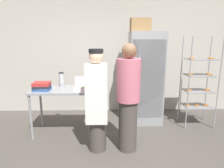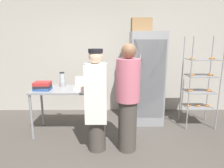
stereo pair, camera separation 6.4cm
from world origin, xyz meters
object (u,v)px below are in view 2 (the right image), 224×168
at_px(donut_box, 82,87).
at_px(binder_stack, 42,86).
at_px(refrigerator, 146,78).
at_px(blender_pitcher, 62,80).
at_px(cardboard_storage_box, 141,25).
at_px(person_baker, 96,100).
at_px(person_customer, 128,98).
at_px(baking_rack, 200,83).

height_order(donut_box, binder_stack, donut_box).
relative_size(refrigerator, blender_pitcher, 6.88).
distance_m(cardboard_storage_box, person_baker, 1.91).
relative_size(binder_stack, person_baker, 0.18).
bearing_deg(blender_pitcher, person_customer, -34.63).
bearing_deg(baking_rack, donut_box, -170.63).
distance_m(baking_rack, donut_box, 2.35).
bearing_deg(baking_rack, cardboard_storage_box, 166.71).
relative_size(person_baker, person_customer, 0.95).
xyz_separation_m(baking_rack, cardboard_storage_box, (-1.18, 0.28, 1.15)).
distance_m(refrigerator, person_customer, 1.27).
xyz_separation_m(refrigerator, donut_box, (-1.27, -0.61, -0.04)).
bearing_deg(donut_box, binder_stack, -178.15).
height_order(baking_rack, person_customer, baking_rack).
bearing_deg(person_baker, cardboard_storage_box, 55.62).
height_order(refrigerator, binder_stack, refrigerator).
relative_size(donut_box, binder_stack, 0.95).
bearing_deg(blender_pitcher, binder_stack, -134.67).
bearing_deg(binder_stack, cardboard_storage_box, 20.34).
height_order(blender_pitcher, binder_stack, blender_pitcher).
bearing_deg(person_customer, blender_pitcher, 145.37).
xyz_separation_m(person_baker, person_customer, (0.49, 0.00, 0.02)).
bearing_deg(refrigerator, baking_rack, -11.96).
bearing_deg(refrigerator, person_customer, -112.41).
height_order(cardboard_storage_box, person_baker, cardboard_storage_box).
height_order(refrigerator, baking_rack, refrigerator).
distance_m(person_baker, person_customer, 0.49).
xyz_separation_m(blender_pitcher, cardboard_storage_box, (1.56, 0.39, 1.05)).
bearing_deg(blender_pitcher, person_baker, -49.27).
xyz_separation_m(blender_pitcher, binder_stack, (-0.29, -0.29, -0.05)).
bearing_deg(binder_stack, person_customer, -19.82).
bearing_deg(donut_box, person_baker, -62.01).
relative_size(refrigerator, person_customer, 1.12).
relative_size(binder_stack, cardboard_storage_box, 0.74).
xyz_separation_m(donut_box, person_customer, (0.79, -0.56, -0.04)).
bearing_deg(refrigerator, cardboard_storage_box, 156.74).
bearing_deg(person_customer, binder_stack, 160.18).
distance_m(baking_rack, person_customer, 1.80).
bearing_deg(binder_stack, person_baker, -28.18).
height_order(binder_stack, cardboard_storage_box, cardboard_storage_box).
xyz_separation_m(cardboard_storage_box, person_customer, (-0.35, -1.23, -1.17)).
bearing_deg(cardboard_storage_box, donut_box, -149.81).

